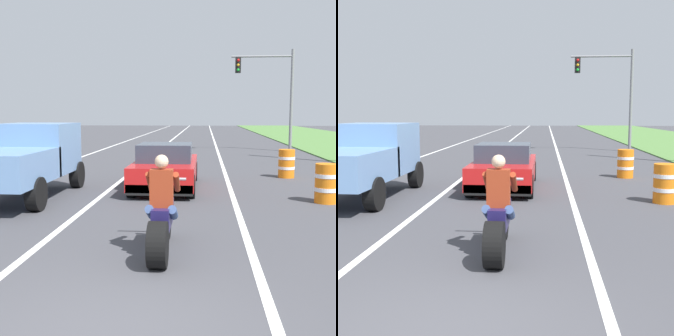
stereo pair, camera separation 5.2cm
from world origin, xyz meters
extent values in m
cube|color=white|center=(-5.40, 20.00, 0.00)|extent=(0.14, 120.00, 0.01)
cube|color=white|center=(1.80, 20.00, 0.00)|extent=(0.14, 120.00, 0.01)
cube|color=white|center=(-1.80, 20.00, 0.00)|extent=(0.14, 120.00, 0.01)
cylinder|color=black|center=(0.35, 2.21, 0.35)|extent=(0.28, 0.69, 0.69)
cylinder|color=black|center=(0.35, 3.76, 0.31)|extent=(0.12, 0.63, 0.63)
cube|color=#1E194C|center=(0.35, 3.03, 0.61)|extent=(0.28, 1.10, 0.36)
cylinder|color=#B2B2B7|center=(0.35, 3.68, 0.68)|extent=(0.08, 0.36, 0.73)
cylinder|color=#A5A5AA|center=(0.35, 3.66, 1.11)|extent=(0.70, 0.05, 0.05)
cube|color=#993319|center=(0.35, 2.80, 1.09)|extent=(0.36, 0.24, 0.60)
sphere|color=beige|center=(0.35, 2.80, 1.51)|extent=(0.22, 0.22, 0.22)
cylinder|color=#384C7A|center=(0.17, 2.83, 0.69)|extent=(0.14, 0.47, 0.32)
cylinder|color=#993319|center=(0.13, 3.10, 1.14)|extent=(0.10, 0.51, 0.40)
cylinder|color=#384C7A|center=(0.53, 2.83, 0.69)|extent=(0.14, 0.47, 0.32)
cylinder|color=#993319|center=(0.57, 3.10, 1.14)|extent=(0.10, 0.51, 0.40)
cube|color=red|center=(-0.15, 9.30, 0.53)|extent=(1.80, 4.30, 0.64)
cube|color=#333D4C|center=(-0.15, 9.10, 1.11)|extent=(1.56, 1.70, 0.52)
cube|color=black|center=(-0.15, 7.25, 0.29)|extent=(1.76, 0.20, 0.28)
cylinder|color=black|center=(-0.95, 10.90, 0.32)|extent=(0.24, 0.64, 0.64)
cylinder|color=black|center=(0.65, 10.90, 0.32)|extent=(0.24, 0.64, 0.64)
cylinder|color=black|center=(-0.95, 7.70, 0.32)|extent=(0.24, 0.64, 0.64)
cylinder|color=black|center=(0.65, 7.70, 0.32)|extent=(0.24, 0.64, 0.64)
cube|color=#6B93C6|center=(-3.74, 8.36, 1.28)|extent=(1.90, 2.10, 1.40)
cube|color=#333D4C|center=(-3.74, 8.71, 1.67)|extent=(1.67, 0.29, 0.57)
cube|color=#6B93C6|center=(-3.74, 6.11, 0.98)|extent=(1.90, 2.70, 0.80)
cylinder|color=black|center=(-4.61, 9.16, 0.40)|extent=(0.28, 0.80, 0.80)
cylinder|color=black|center=(-2.87, 9.16, 0.40)|extent=(0.28, 0.80, 0.80)
cylinder|color=black|center=(-2.87, 5.81, 0.40)|extent=(0.28, 0.80, 0.80)
cylinder|color=gray|center=(6.12, 23.10, 3.00)|extent=(0.18, 0.18, 6.00)
cylinder|color=gray|center=(4.33, 23.10, 5.60)|extent=(3.57, 0.12, 0.12)
cube|color=black|center=(2.95, 23.10, 5.10)|extent=(0.32, 0.24, 0.90)
sphere|color=red|center=(2.95, 22.96, 5.38)|extent=(0.16, 0.16, 0.16)
sphere|color=orange|center=(2.95, 22.96, 5.10)|extent=(0.16, 0.16, 0.16)
sphere|color=green|center=(2.95, 22.96, 4.82)|extent=(0.16, 0.16, 0.16)
cylinder|color=orange|center=(4.10, 7.33, 0.50)|extent=(0.56, 0.56, 1.00)
cylinder|color=white|center=(4.10, 7.33, 0.70)|extent=(0.58, 0.58, 0.10)
cylinder|color=white|center=(4.10, 7.33, 0.35)|extent=(0.58, 0.58, 0.10)
cylinder|color=orange|center=(3.91, 11.84, 0.50)|extent=(0.56, 0.56, 1.00)
cylinder|color=white|center=(3.91, 11.84, 0.70)|extent=(0.58, 0.58, 0.10)
cylinder|color=white|center=(3.91, 11.84, 0.35)|extent=(0.58, 0.58, 0.10)
camera|label=1|loc=(1.02, -4.11, 2.26)|focal=47.71mm
camera|label=2|loc=(1.07, -4.11, 2.26)|focal=47.71mm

